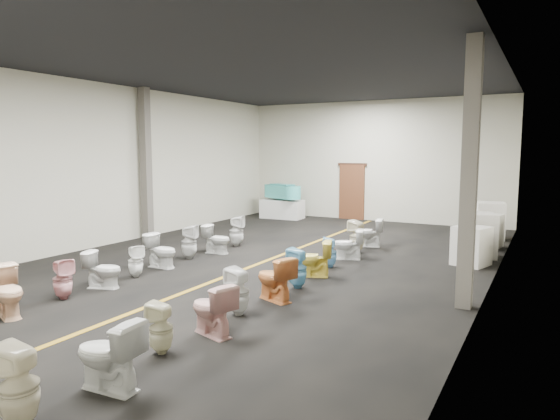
# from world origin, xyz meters

# --- Properties ---
(floor) EXTENTS (16.00, 16.00, 0.00)m
(floor) POSITION_xyz_m (0.00, 0.00, 0.00)
(floor) COLOR black
(floor) RESTS_ON ground
(ceiling) EXTENTS (16.00, 16.00, 0.00)m
(ceiling) POSITION_xyz_m (0.00, 0.00, 4.50)
(ceiling) COLOR black
(ceiling) RESTS_ON ground
(wall_back) EXTENTS (10.00, 0.00, 10.00)m
(wall_back) POSITION_xyz_m (0.00, 8.00, 2.25)
(wall_back) COLOR #BBB79F
(wall_back) RESTS_ON ground
(wall_left) EXTENTS (0.00, 16.00, 16.00)m
(wall_left) POSITION_xyz_m (-5.00, 0.00, 2.25)
(wall_left) COLOR #BBB79F
(wall_left) RESTS_ON ground
(wall_right) EXTENTS (0.00, 16.00, 16.00)m
(wall_right) POSITION_xyz_m (5.00, 0.00, 2.25)
(wall_right) COLOR #BBB79F
(wall_right) RESTS_ON ground
(aisle_stripe) EXTENTS (0.12, 15.60, 0.01)m
(aisle_stripe) POSITION_xyz_m (0.00, 0.00, 0.00)
(aisle_stripe) COLOR #8D6614
(aisle_stripe) RESTS_ON floor
(back_door) EXTENTS (1.00, 0.10, 2.10)m
(back_door) POSITION_xyz_m (-0.80, 7.94, 1.05)
(back_door) COLOR #562D19
(back_door) RESTS_ON floor
(door_frame) EXTENTS (1.15, 0.08, 0.10)m
(door_frame) POSITION_xyz_m (-0.80, 7.95, 2.12)
(door_frame) COLOR #331C11
(door_frame) RESTS_ON back_door
(column_left) EXTENTS (0.25, 0.25, 4.50)m
(column_left) POSITION_xyz_m (-4.75, 1.00, 2.25)
(column_left) COLOR #59544C
(column_left) RESTS_ON floor
(column_right) EXTENTS (0.25, 0.25, 4.50)m
(column_right) POSITION_xyz_m (4.75, -1.50, 2.25)
(column_right) COLOR #59544C
(column_right) RESTS_ON floor
(display_table) EXTENTS (1.66, 0.89, 0.72)m
(display_table) POSITION_xyz_m (-3.27, 6.87, 0.36)
(display_table) COLOR silver
(display_table) RESTS_ON floor
(bathtub) EXTENTS (1.77, 1.11, 0.55)m
(bathtub) POSITION_xyz_m (-3.27, 6.87, 1.07)
(bathtub) COLOR #42C0BC
(bathtub) RESTS_ON display_table
(appliance_crate_a) EXTENTS (0.89, 0.89, 0.91)m
(appliance_crate_a) POSITION_xyz_m (4.40, 1.89, 0.45)
(appliance_crate_a) COLOR silver
(appliance_crate_a) RESTS_ON floor
(appliance_crate_b) EXTENTS (1.02, 1.02, 1.10)m
(appliance_crate_b) POSITION_xyz_m (4.40, 2.92, 0.55)
(appliance_crate_b) COLOR beige
(appliance_crate_b) RESTS_ON floor
(appliance_crate_c) EXTENTS (0.96, 0.96, 0.92)m
(appliance_crate_c) POSITION_xyz_m (4.40, 4.34, 0.46)
(appliance_crate_c) COLOR beige
(appliance_crate_c) RESTS_ON floor
(appliance_crate_d) EXTENTS (0.90, 0.90, 1.10)m
(appliance_crate_d) POSITION_xyz_m (4.40, 5.86, 0.55)
(appliance_crate_d) COLOR white
(appliance_crate_d) RESTS_ON floor
(toilet_left_2) EXTENTS (0.90, 0.71, 0.81)m
(toilet_left_2) POSITION_xyz_m (-1.62, -5.48, 0.41)
(toilet_left_2) COLOR #E8B890
(toilet_left_2) RESTS_ON floor
(toilet_left_3) EXTENTS (0.41, 0.40, 0.75)m
(toilet_left_3) POSITION_xyz_m (-1.63, -4.45, 0.37)
(toilet_left_3) COLOR pink
(toilet_left_3) RESTS_ON floor
(toilet_left_4) EXTENTS (0.80, 0.61, 0.73)m
(toilet_left_4) POSITION_xyz_m (-1.58, -3.58, 0.36)
(toilet_left_4) COLOR silver
(toilet_left_4) RESTS_ON floor
(toilet_left_5) EXTENTS (0.41, 0.41, 0.69)m
(toilet_left_5) POSITION_xyz_m (-1.64, -2.66, 0.34)
(toilet_left_5) COLOR white
(toilet_left_5) RESTS_ON floor
(toilet_left_6) EXTENTS (0.76, 0.43, 0.77)m
(toilet_left_6) POSITION_xyz_m (-1.76, -1.74, 0.39)
(toilet_left_6) COLOR silver
(toilet_left_6) RESTS_ON floor
(toilet_left_7) EXTENTS (0.49, 0.49, 0.84)m
(toilet_left_7) POSITION_xyz_m (-1.79, -0.71, 0.42)
(toilet_left_7) COLOR silver
(toilet_left_7) RESTS_ON floor
(toilet_left_8) EXTENTS (0.76, 0.48, 0.74)m
(toilet_left_8) POSITION_xyz_m (-1.58, 0.16, 0.37)
(toilet_left_8) COLOR silver
(toilet_left_8) RESTS_ON floor
(toilet_left_9) EXTENTS (0.48, 0.48, 0.86)m
(toilet_left_9) POSITION_xyz_m (-1.65, 1.18, 0.43)
(toilet_left_9) COLOR silver
(toilet_left_9) RESTS_ON floor
(toilet_right_0) EXTENTS (0.45, 0.44, 0.84)m
(toilet_right_0) POSITION_xyz_m (1.58, -7.45, 0.42)
(toilet_right_0) COLOR beige
(toilet_right_0) RESTS_ON floor
(toilet_right_1) EXTENTS (0.83, 0.51, 0.82)m
(toilet_right_1) POSITION_xyz_m (1.74, -6.50, 0.41)
(toilet_right_1) COLOR silver
(toilet_right_1) RESTS_ON floor
(toilet_right_2) EXTENTS (0.38, 0.38, 0.70)m
(toilet_right_2) POSITION_xyz_m (1.57, -5.45, 0.35)
(toilet_right_2) COLOR beige
(toilet_right_2) RESTS_ON floor
(toilet_right_3) EXTENTS (0.86, 0.65, 0.78)m
(toilet_right_3) POSITION_xyz_m (1.76, -4.59, 0.39)
(toilet_right_3) COLOR #D49D97
(toilet_right_3) RESTS_ON floor
(toilet_right_4) EXTENTS (0.42, 0.41, 0.78)m
(toilet_right_4) POSITION_xyz_m (1.60, -3.67, 0.39)
(toilet_right_4) COLOR silver
(toilet_right_4) RESTS_ON floor
(toilet_right_5) EXTENTS (0.90, 0.71, 0.81)m
(toilet_right_5) POSITION_xyz_m (1.73, -2.70, 0.40)
(toilet_right_5) COLOR #C97439
(toilet_right_5) RESTS_ON floor
(toilet_right_6) EXTENTS (0.37, 0.36, 0.78)m
(toilet_right_6) POSITION_xyz_m (1.74, -1.80, 0.39)
(toilet_right_6) COLOR #66ABCB
(toilet_right_6) RESTS_ON floor
(toilet_right_7) EXTENTS (0.86, 0.66, 0.77)m
(toilet_right_7) POSITION_xyz_m (1.63, -0.83, 0.39)
(toilet_right_7) COLOR #E8CF4B
(toilet_right_7) RESTS_ON floor
(toilet_right_8) EXTENTS (0.42, 0.41, 0.70)m
(toilet_right_8) POSITION_xyz_m (1.61, 0.10, 0.35)
(toilet_right_8) COLOR #77B4DC
(toilet_right_8) RESTS_ON floor
(toilet_right_9) EXTENTS (0.82, 0.61, 0.74)m
(toilet_right_9) POSITION_xyz_m (1.66, 1.12, 0.37)
(toilet_right_9) COLOR white
(toilet_right_9) RESTS_ON floor
(toilet_right_10) EXTENTS (0.49, 0.48, 0.86)m
(toilet_right_10) POSITION_xyz_m (1.58, 1.96, 0.43)
(toilet_right_10) COLOR beige
(toilet_right_10) RESTS_ON floor
(toilet_right_11) EXTENTS (0.84, 0.58, 0.79)m
(toilet_right_11) POSITION_xyz_m (1.57, 2.91, 0.39)
(toilet_right_11) COLOR silver
(toilet_right_11) RESTS_ON floor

